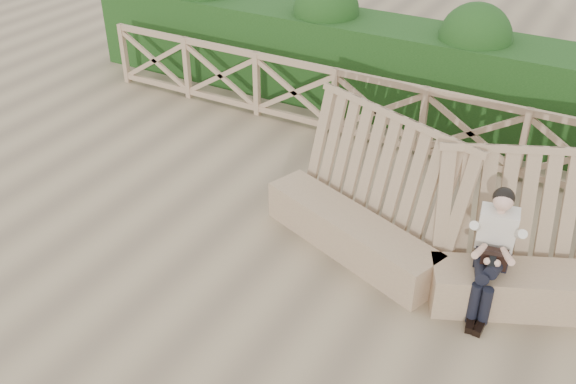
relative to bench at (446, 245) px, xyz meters
The scene contains 5 objects.
ground 2.18m from the bench, 152.39° to the right, with size 60.00×60.00×0.00m, color brown.
bench is the anchor object (origin of this frame).
woman 0.70m from the bench, 27.10° to the right, with size 0.43×0.83×1.39m.
guardrail 3.15m from the bench, 127.12° to the left, with size 10.10×0.09×1.10m.
hedge 4.18m from the bench, 117.11° to the left, with size 12.00×1.20×1.50m, color black.
Camera 1 is at (3.17, -4.82, 4.73)m, focal length 40.00 mm.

